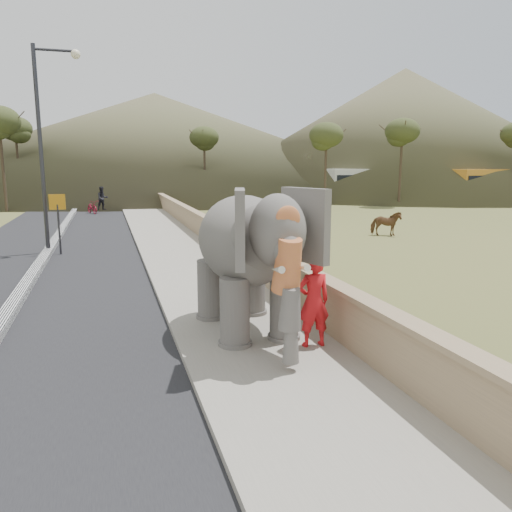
{
  "coord_description": "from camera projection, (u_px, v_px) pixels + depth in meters",
  "views": [
    {
      "loc": [
        -2.67,
        -8.31,
        3.54
      ],
      "look_at": [
        0.2,
        1.26,
        1.7
      ],
      "focal_mm": 35.0,
      "sensor_mm": 36.0,
      "label": 1
    }
  ],
  "objects": [
    {
      "name": "ground",
      "position": [
        265.0,
        359.0,
        9.23
      ],
      "size": [
        160.0,
        160.0,
        0.0
      ],
      "primitive_type": "plane",
      "color": "olive",
      "rests_on": "ground"
    },
    {
      "name": "bus_orange",
      "position": [
        500.0,
        186.0,
        47.53
      ],
      "size": [
        11.19,
        3.58,
        3.1
      ],
      "primitive_type": "cube",
      "rotation": [
        0.0,
        0.0,
        1.67
      ],
      "color": "orange",
      "rests_on": "ground"
    },
    {
      "name": "signboard",
      "position": [
        58.0,
        214.0,
        19.47
      ],
      "size": [
        0.6,
        0.08,
        2.4
      ],
      "color": "#2D2D33",
      "rests_on": "ground"
    },
    {
      "name": "bus_white",
      "position": [
        384.0,
        185.0,
        49.32
      ],
      "size": [
        11.22,
        3.75,
        3.1
      ],
      "primitive_type": "cube",
      "rotation": [
        0.0,
        0.0,
        1.46
      ],
      "color": "white",
      "rests_on": "ground"
    },
    {
      "name": "hill_right",
      "position": [
        403.0,
        131.0,
        66.93
      ],
      "size": [
        56.0,
        56.0,
        16.0
      ],
      "primitive_type": "cone",
      "color": "brown",
      "rests_on": "ground"
    },
    {
      "name": "parapet",
      "position": [
        227.0,
        244.0,
        19.01
      ],
      "size": [
        0.3,
        120.0,
        1.1
      ],
      "primitive_type": "cube",
      "color": "tan",
      "rests_on": "ground"
    },
    {
      "name": "cow",
      "position": [
        386.0,
        224.0,
        24.97
      ],
      "size": [
        1.61,
        1.23,
        1.24
      ],
      "primitive_type": "imported",
      "rotation": [
        0.0,
        0.0,
        1.12
      ],
      "color": "brown",
      "rests_on": "ground"
    },
    {
      "name": "motorcyclist",
      "position": [
        97.0,
        203.0,
        36.3
      ],
      "size": [
        1.84,
        1.92,
        1.96
      ],
      "color": "maroon",
      "rests_on": "ground"
    },
    {
      "name": "trees",
      "position": [
        172.0,
        159.0,
        35.79
      ],
      "size": [
        47.15,
        43.02,
        8.75
      ],
      "color": "#473828",
      "rests_on": "ground"
    },
    {
      "name": "hill_far",
      "position": [
        156.0,
        141.0,
        75.31
      ],
      "size": [
        80.0,
        80.0,
        14.0
      ],
      "primitive_type": "cone",
      "color": "brown",
      "rests_on": "ground"
    },
    {
      "name": "walkway",
      "position": [
        184.0,
        258.0,
        18.63
      ],
      "size": [
        3.0,
        120.0,
        0.15
      ],
      "primitive_type": "cube",
      "color": "#9E9687",
      "rests_on": "ground"
    },
    {
      "name": "road",
      "position": [
        40.0,
        268.0,
        17.23
      ],
      "size": [
        7.0,
        120.0,
        0.03
      ],
      "primitive_type": "cube",
      "color": "black",
      "rests_on": "ground"
    },
    {
      "name": "elephant_and_man",
      "position": [
        246.0,
        260.0,
        10.24
      ],
      "size": [
        2.39,
        4.15,
        2.93
      ],
      "color": "slate",
      "rests_on": "ground"
    },
    {
      "name": "lamppost",
      "position": [
        48.0,
        129.0,
        19.3
      ],
      "size": [
        1.76,
        0.36,
        8.0
      ],
      "color": "#29292E",
      "rests_on": "ground"
    },
    {
      "name": "distant_car",
      "position": [
        340.0,
        194.0,
        48.34
      ],
      "size": [
        4.46,
        2.44,
        1.44
      ],
      "primitive_type": "imported",
      "rotation": [
        0.0,
        0.0,
        1.39
      ],
      "color": "#B8B9C0",
      "rests_on": "ground"
    },
    {
      "name": "median",
      "position": [
        39.0,
        265.0,
        17.21
      ],
      "size": [
        0.35,
        120.0,
        0.22
      ],
      "primitive_type": "cube",
      "color": "black",
      "rests_on": "ground"
    }
  ]
}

